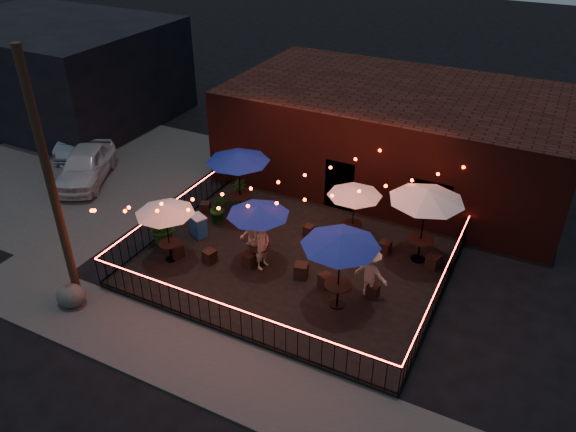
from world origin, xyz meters
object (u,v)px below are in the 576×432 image
(cafe_table_2, at_px, (258,211))
(cooler, at_px, (198,226))
(cafe_table_0, at_px, (165,210))
(cafe_table_4, at_px, (341,241))
(boulder, at_px, (71,296))
(utility_pole, at_px, (51,185))
(cafe_table_5, at_px, (427,196))
(cafe_table_3, at_px, (355,192))
(cafe_table_1, at_px, (238,157))

(cafe_table_2, distance_m, cooler, 3.35)
(cafe_table_0, bearing_deg, cafe_table_2, 22.55)
(cafe_table_4, xyz_separation_m, boulder, (-7.45, -3.59, -2.17))
(utility_pole, xyz_separation_m, cafe_table_2, (4.45, 3.96, -1.75))
(cafe_table_5, bearing_deg, boulder, -141.82)
(cooler, bearing_deg, cafe_table_0, -65.26)
(utility_pole, height_order, cafe_table_2, utility_pole)
(cafe_table_3, bearing_deg, cafe_table_4, -75.32)
(cafe_table_1, distance_m, cooler, 2.92)
(cafe_table_2, relative_size, cooler, 2.78)
(cafe_table_2, xyz_separation_m, boulder, (-4.26, -4.38, -1.89))
(cafe_table_1, bearing_deg, cafe_table_3, 3.52)
(cafe_table_4, distance_m, cooler, 6.49)
(cafe_table_5, distance_m, cooler, 8.19)
(cafe_table_3, xyz_separation_m, cooler, (-5.09, -2.34, -1.54))
(cafe_table_2, bearing_deg, cafe_table_5, 29.62)
(utility_pole, xyz_separation_m, cafe_table_0, (1.60, 2.78, -1.84))
(utility_pole, height_order, cafe_table_1, utility_pole)
(cafe_table_2, height_order, cafe_table_4, cafe_table_4)
(cafe_table_0, distance_m, boulder, 3.93)
(cafe_table_4, xyz_separation_m, cafe_table_5, (1.56, 3.49, 0.13))
(utility_pole, distance_m, cafe_table_4, 8.40)
(cooler, bearing_deg, cafe_table_5, 40.77)
(utility_pole, bearing_deg, cafe_table_3, 45.49)
(cafe_table_1, height_order, boulder, cafe_table_1)
(cafe_table_4, bearing_deg, cafe_table_1, 148.61)
(utility_pole, relative_size, cooler, 9.66)
(cooler, bearing_deg, cafe_table_4, 12.56)
(utility_pole, xyz_separation_m, cafe_table_3, (6.69, 6.80, -1.89))
(cafe_table_5, height_order, boulder, cafe_table_5)
(cafe_table_1, relative_size, cafe_table_2, 1.25)
(utility_pole, distance_m, cafe_table_0, 3.70)
(cafe_table_3, relative_size, cafe_table_4, 0.85)
(cafe_table_2, xyz_separation_m, cafe_table_3, (2.24, 2.84, -0.14))
(cafe_table_1, relative_size, cafe_table_3, 1.12)
(utility_pole, bearing_deg, cafe_table_5, 35.91)
(cafe_table_5, bearing_deg, cooler, -163.88)
(cafe_table_1, xyz_separation_m, cafe_table_2, (2.31, -2.56, -0.32))
(cafe_table_5, distance_m, boulder, 11.69)
(cafe_table_4, bearing_deg, utility_pole, -157.46)
(cooler, bearing_deg, cafe_table_2, 14.64)
(cafe_table_2, height_order, cafe_table_5, cafe_table_5)
(cafe_table_0, height_order, cafe_table_2, cafe_table_2)
(cafe_table_0, bearing_deg, utility_pole, -119.93)
(cafe_table_5, bearing_deg, cafe_table_0, -152.93)
(utility_pole, xyz_separation_m, cooler, (1.60, 4.47, -3.43))
(cooler, bearing_deg, boulder, -81.43)
(cafe_table_4, height_order, cafe_table_5, cafe_table_5)
(cafe_table_1, height_order, cafe_table_4, cafe_table_1)
(cafe_table_2, relative_size, cafe_table_3, 0.90)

